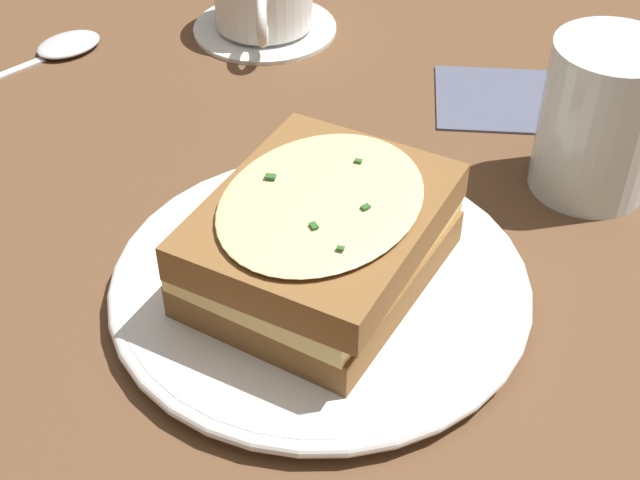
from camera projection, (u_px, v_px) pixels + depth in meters
ground_plane at (293, 311)px, 0.53m from camera, size 2.40×2.40×0.00m
dinner_plate at (320, 284)px, 0.53m from camera, size 0.25×0.25×0.02m
sandwich at (321, 238)px, 0.50m from camera, size 0.17×0.19×0.07m
teacup_with_saucer at (264, 0)px, 0.77m from camera, size 0.13×0.14×0.06m
water_glass at (601, 119)px, 0.59m from camera, size 0.08×0.08×0.11m
spoon at (59, 49)px, 0.76m from camera, size 0.13×0.14×0.01m
napkin at (509, 99)px, 0.70m from camera, size 0.12×0.09×0.00m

